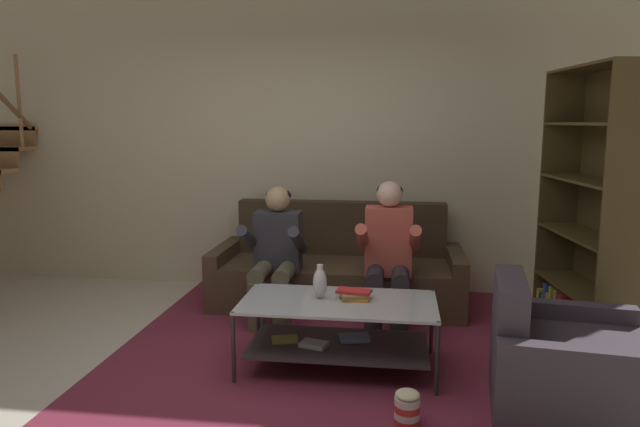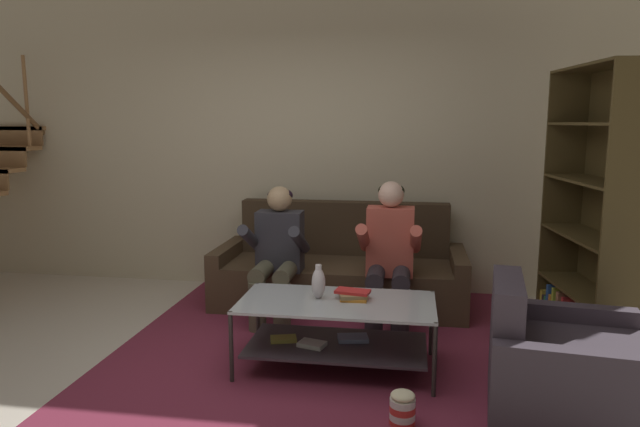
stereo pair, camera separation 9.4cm
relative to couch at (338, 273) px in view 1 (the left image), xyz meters
The scene contains 12 objects.
ground 1.97m from the couch, 100.19° to the right, with size 16.80×16.80×0.00m, color beige.
back_partition 1.33m from the couch, 122.24° to the left, with size 8.40×0.12×2.90m, color beige.
couch is the anchor object (origin of this frame).
person_seated_left 0.77m from the couch, 130.91° to the right, with size 0.50×0.58×1.12m.
person_seated_right 0.78m from the couch, 48.82° to the right, with size 0.50×0.58×1.18m.
coffee_table 1.40m from the couch, 84.05° to the right, with size 1.30×0.66×0.48m.
area_rug 0.88m from the couch, 84.78° to the right, with size 3.10×3.33×0.01m.
vase 1.39m from the couch, 89.12° to the right, with size 0.09×0.09×0.23m.
book_stack 1.38m from the couch, 79.26° to the right, with size 0.25×0.19×0.06m.
bookshelf 2.11m from the couch, 17.83° to the right, with size 0.47×1.12×2.05m.
armchair 2.36m from the couch, 51.20° to the right, with size 0.94×0.95×0.78m.
popcorn_tub 2.16m from the couch, 73.70° to the right, with size 0.14×0.14×0.20m.
Camera 1 is at (0.87, -3.11, 1.65)m, focal length 32.00 mm.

